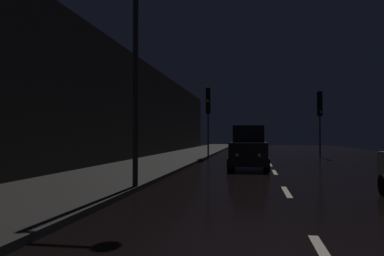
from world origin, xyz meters
TOP-DOWN VIEW (x-y plane):
  - ground at (0.00, 24.50)m, footprint 25.39×84.00m
  - sidewalk_left at (-6.49, 24.50)m, footprint 4.40×84.00m
  - building_facade_left at (-9.09, 21.00)m, footprint 0.80×63.00m
  - lane_centerline at (0.00, 11.47)m, footprint 0.16×18.37m
  - traffic_light_far_left at (-4.19, 24.65)m, footprint 0.31×0.46m
  - traffic_light_far_right at (4.20, 27.76)m, footprint 0.38×0.48m
  - streetlamp_overhead at (-3.91, 8.32)m, footprint 1.70×0.44m
  - car_approaching_headlights at (-1.17, 16.86)m, footprint 1.98×4.29m

SIDE VIEW (x-z plane):
  - ground at x=0.00m, z-range -0.02..0.00m
  - lane_centerline at x=0.00m, z-range 0.00..0.01m
  - sidewalk_left at x=-6.49m, z-range 0.00..0.15m
  - car_approaching_headlights at x=-1.17m, z-range -0.09..2.07m
  - building_facade_left at x=-9.09m, z-range 0.00..7.08m
  - traffic_light_far_right at x=4.20m, z-range 1.18..6.29m
  - traffic_light_far_left at x=-4.19m, z-range 1.20..6.37m
  - streetlamp_overhead at x=-3.91m, z-range 1.13..7.77m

